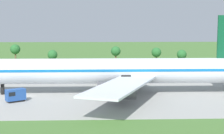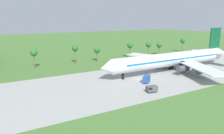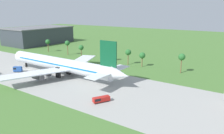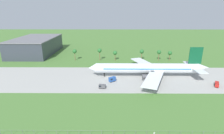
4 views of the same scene
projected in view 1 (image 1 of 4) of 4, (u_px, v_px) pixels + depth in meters
ground_plane at (24, 97)px, 84.47m from camera, size 600.00×600.00×0.00m
taxiway_strip at (24, 97)px, 84.47m from camera, size 320.00×44.00×0.02m
jet_airliner at (119, 71)px, 87.61m from camera, size 79.41×60.67×20.03m
baggage_tug at (15, 95)px, 78.31m from camera, size 4.69×4.12×2.96m
palm_tree_row at (104, 52)px, 126.16m from camera, size 109.61×3.60×10.76m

